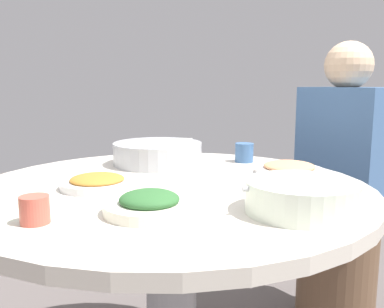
{
  "coord_description": "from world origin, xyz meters",
  "views": [
    {
      "loc": [
        0.84,
        0.79,
        1.03
      ],
      "look_at": [
        -0.05,
        0.04,
        0.83
      ],
      "focal_mm": 39.33,
      "sensor_mm": 36.0,
      "label": 1
    }
  ],
  "objects_px": {
    "dish_tofu_braise": "(97,182)",
    "tea_cup_near": "(35,210)",
    "soup_bowl": "(302,198)",
    "stool_for_diner_left": "(336,274)",
    "dish_shrimp": "(289,168)",
    "round_dining_table": "(171,237)",
    "dish_greens": "(149,204)",
    "diner_left": "(343,152)",
    "rice_bowl": "(158,153)",
    "tea_cup_far": "(244,153)"
  },
  "relations": [
    {
      "from": "soup_bowl",
      "to": "dish_greens",
      "type": "bearing_deg",
      "value": -48.55
    },
    {
      "from": "tea_cup_near",
      "to": "dish_tofu_braise",
      "type": "bearing_deg",
      "value": -151.34
    },
    {
      "from": "soup_bowl",
      "to": "tea_cup_near",
      "type": "distance_m",
      "value": 0.57
    },
    {
      "from": "dish_tofu_braise",
      "to": "diner_left",
      "type": "xyz_separation_m",
      "value": [
        -1.01,
        0.3,
        -0.01
      ]
    },
    {
      "from": "round_dining_table",
      "to": "dish_tofu_braise",
      "type": "height_order",
      "value": "dish_tofu_braise"
    },
    {
      "from": "dish_shrimp",
      "to": "diner_left",
      "type": "bearing_deg",
      "value": -178.27
    },
    {
      "from": "soup_bowl",
      "to": "tea_cup_near",
      "type": "height_order",
      "value": "soup_bowl"
    },
    {
      "from": "soup_bowl",
      "to": "round_dining_table",
      "type": "bearing_deg",
      "value": -89.79
    },
    {
      "from": "rice_bowl",
      "to": "tea_cup_near",
      "type": "xyz_separation_m",
      "value": [
        0.61,
        0.26,
        -0.01
      ]
    },
    {
      "from": "tea_cup_near",
      "to": "stool_for_diner_left",
      "type": "relative_size",
      "value": 0.14
    },
    {
      "from": "dish_tofu_braise",
      "to": "tea_cup_near",
      "type": "distance_m",
      "value": 0.3
    },
    {
      "from": "diner_left",
      "to": "tea_cup_near",
      "type": "bearing_deg",
      "value": -6.79
    },
    {
      "from": "dish_shrimp",
      "to": "tea_cup_far",
      "type": "distance_m",
      "value": 0.23
    },
    {
      "from": "rice_bowl",
      "to": "dish_shrimp",
      "type": "height_order",
      "value": "rice_bowl"
    },
    {
      "from": "rice_bowl",
      "to": "dish_shrimp",
      "type": "xyz_separation_m",
      "value": [
        -0.16,
        0.43,
        -0.02
      ]
    },
    {
      "from": "dish_tofu_braise",
      "to": "tea_cup_near",
      "type": "bearing_deg",
      "value": 28.66
    },
    {
      "from": "round_dining_table",
      "to": "diner_left",
      "type": "height_order",
      "value": "diner_left"
    },
    {
      "from": "soup_bowl",
      "to": "diner_left",
      "type": "bearing_deg",
      "value": -165.09
    },
    {
      "from": "tea_cup_near",
      "to": "stool_for_diner_left",
      "type": "bearing_deg",
      "value": 173.21
    },
    {
      "from": "dish_tofu_braise",
      "to": "stool_for_diner_left",
      "type": "bearing_deg",
      "value": 163.62
    },
    {
      "from": "dish_shrimp",
      "to": "tea_cup_far",
      "type": "height_order",
      "value": "tea_cup_far"
    },
    {
      "from": "soup_bowl",
      "to": "stool_for_diner_left",
      "type": "height_order",
      "value": "soup_bowl"
    },
    {
      "from": "round_dining_table",
      "to": "rice_bowl",
      "type": "distance_m",
      "value": 0.37
    },
    {
      "from": "round_dining_table",
      "to": "tea_cup_far",
      "type": "relative_size",
      "value": 16.36
    },
    {
      "from": "dish_shrimp",
      "to": "dish_greens",
      "type": "bearing_deg",
      "value": -3.88
    },
    {
      "from": "tea_cup_near",
      "to": "rice_bowl",
      "type": "bearing_deg",
      "value": -157.14
    },
    {
      "from": "soup_bowl",
      "to": "dish_shrimp",
      "type": "bearing_deg",
      "value": -149.01
    },
    {
      "from": "soup_bowl",
      "to": "stool_for_diner_left",
      "type": "relative_size",
      "value": 0.57
    },
    {
      "from": "diner_left",
      "to": "rice_bowl",
      "type": "bearing_deg",
      "value": -31.78
    },
    {
      "from": "dish_greens",
      "to": "diner_left",
      "type": "xyz_separation_m",
      "value": [
        -1.08,
        0.02,
        -0.01
      ]
    },
    {
      "from": "round_dining_table",
      "to": "tea_cup_far",
      "type": "xyz_separation_m",
      "value": [
        -0.43,
        -0.04,
        0.19
      ]
    },
    {
      "from": "round_dining_table",
      "to": "rice_bowl",
      "type": "height_order",
      "value": "rice_bowl"
    },
    {
      "from": "round_dining_table",
      "to": "dish_shrimp",
      "type": "relative_size",
      "value": 5.25
    },
    {
      "from": "dish_shrimp",
      "to": "diner_left",
      "type": "xyz_separation_m",
      "value": [
        -0.5,
        -0.02,
        -0.01
      ]
    },
    {
      "from": "soup_bowl",
      "to": "tea_cup_far",
      "type": "height_order",
      "value": "soup_bowl"
    },
    {
      "from": "tea_cup_near",
      "to": "round_dining_table",
      "type": "bearing_deg",
      "value": -177.88
    },
    {
      "from": "dish_shrimp",
      "to": "tea_cup_far",
      "type": "relative_size",
      "value": 3.11
    },
    {
      "from": "rice_bowl",
      "to": "dish_tofu_braise",
      "type": "bearing_deg",
      "value": 18.07
    },
    {
      "from": "dish_greens",
      "to": "stool_for_diner_left",
      "type": "relative_size",
      "value": 0.47
    },
    {
      "from": "dish_tofu_braise",
      "to": "tea_cup_far",
      "type": "distance_m",
      "value": 0.59
    },
    {
      "from": "tea_cup_near",
      "to": "tea_cup_far",
      "type": "distance_m",
      "value": 0.85
    },
    {
      "from": "round_dining_table",
      "to": "tea_cup_near",
      "type": "bearing_deg",
      "value": 2.12
    },
    {
      "from": "dish_greens",
      "to": "tea_cup_near",
      "type": "relative_size",
      "value": 3.39
    },
    {
      "from": "tea_cup_far",
      "to": "stool_for_diner_left",
      "type": "bearing_deg",
      "value": 154.55
    },
    {
      "from": "diner_left",
      "to": "round_dining_table",
      "type": "bearing_deg",
      "value": -11.07
    },
    {
      "from": "dish_tofu_braise",
      "to": "dish_greens",
      "type": "distance_m",
      "value": 0.28
    },
    {
      "from": "dish_tofu_braise",
      "to": "dish_shrimp",
      "type": "relative_size",
      "value": 0.94
    },
    {
      "from": "round_dining_table",
      "to": "dish_shrimp",
      "type": "bearing_deg",
      "value": 152.78
    },
    {
      "from": "soup_bowl",
      "to": "tea_cup_near",
      "type": "xyz_separation_m",
      "value": [
        0.42,
        -0.38,
        -0.0
      ]
    },
    {
      "from": "tea_cup_near",
      "to": "soup_bowl",
      "type": "bearing_deg",
      "value": 137.96
    }
  ]
}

